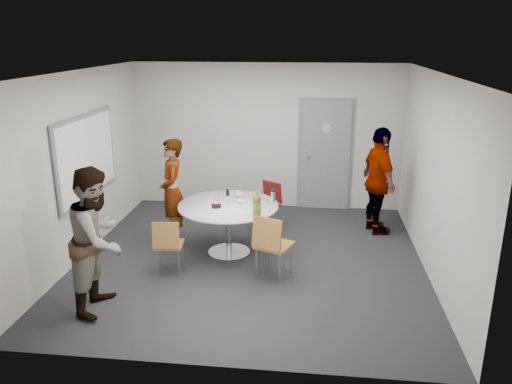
# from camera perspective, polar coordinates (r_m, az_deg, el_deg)

# --- Properties ---
(floor) EXTENTS (5.00, 5.00, 0.00)m
(floor) POSITION_cam_1_polar(r_m,az_deg,el_deg) (7.43, -0.66, -7.75)
(floor) COLOR #232327
(floor) RESTS_ON ground
(ceiling) EXTENTS (5.00, 5.00, 0.00)m
(ceiling) POSITION_cam_1_polar(r_m,az_deg,el_deg) (6.73, -0.74, 13.50)
(ceiling) COLOR silver
(ceiling) RESTS_ON wall_back
(wall_back) EXTENTS (5.00, 0.00, 5.00)m
(wall_back) POSITION_cam_1_polar(r_m,az_deg,el_deg) (9.38, 1.24, 6.34)
(wall_back) COLOR beige
(wall_back) RESTS_ON floor
(wall_left) EXTENTS (0.00, 5.00, 5.00)m
(wall_left) POSITION_cam_1_polar(r_m,az_deg,el_deg) (7.68, -19.57, 2.77)
(wall_left) COLOR beige
(wall_left) RESTS_ON floor
(wall_right) EXTENTS (0.00, 5.00, 5.00)m
(wall_right) POSITION_cam_1_polar(r_m,az_deg,el_deg) (7.10, 19.75, 1.60)
(wall_right) COLOR beige
(wall_right) RESTS_ON floor
(wall_front) EXTENTS (5.00, 0.00, 5.00)m
(wall_front) POSITION_cam_1_polar(r_m,az_deg,el_deg) (4.62, -4.62, -5.79)
(wall_front) COLOR beige
(wall_front) RESTS_ON floor
(door) EXTENTS (1.02, 0.17, 2.12)m
(door) POSITION_cam_1_polar(r_m,az_deg,el_deg) (9.40, 7.92, 4.17)
(door) COLOR slate
(door) RESTS_ON wall_back
(whiteboard) EXTENTS (0.04, 1.90, 1.25)m
(whiteboard) POSITION_cam_1_polar(r_m,az_deg,el_deg) (7.81, -18.76, 3.85)
(whiteboard) COLOR slate
(whiteboard) RESTS_ON wall_left
(table) EXTENTS (1.48, 1.48, 1.11)m
(table) POSITION_cam_1_polar(r_m,az_deg,el_deg) (7.40, -2.95, -2.26)
(table) COLOR white
(table) RESTS_ON floor
(chair_near_left) EXTENTS (0.41, 0.45, 0.80)m
(chair_near_left) POSITION_cam_1_polar(r_m,az_deg,el_deg) (6.93, -10.06, -5.63)
(chair_near_left) COLOR brown
(chair_near_left) RESTS_ON floor
(chair_near_right) EXTENTS (0.58, 0.60, 0.92)m
(chair_near_right) POSITION_cam_1_polar(r_m,az_deg,el_deg) (6.64, 1.72, -5.64)
(chair_near_right) COLOR brown
(chair_near_right) RESTS_ON floor
(chair_far) EXTENTS (0.54, 0.55, 0.81)m
(chair_far) POSITION_cam_1_polar(r_m,az_deg,el_deg) (8.45, 1.44, -0.99)
(chair_far) COLOR #5C1612
(chair_far) RESTS_ON floor
(person_main) EXTENTS (0.57, 0.71, 1.67)m
(person_main) POSITION_cam_1_polar(r_m,az_deg,el_deg) (7.86, -9.56, 0.01)
(person_main) COLOR #A5C6EA
(person_main) RESTS_ON floor
(person_left) EXTENTS (0.68, 0.86, 1.76)m
(person_left) POSITION_cam_1_polar(r_m,az_deg,el_deg) (6.18, -17.65, -5.16)
(person_left) COLOR white
(person_left) RESTS_ON floor
(person_right) EXTENTS (0.72, 1.12, 1.78)m
(person_right) POSITION_cam_1_polar(r_m,az_deg,el_deg) (8.38, 13.84, 1.21)
(person_right) COLOR black
(person_right) RESTS_ON floor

